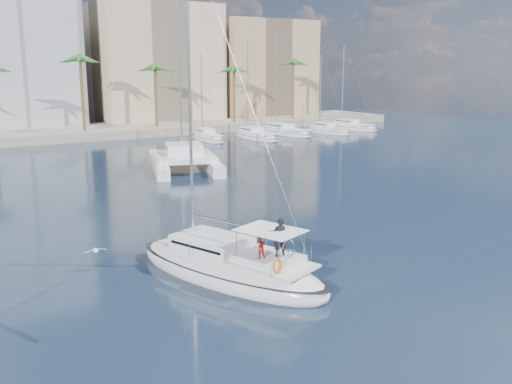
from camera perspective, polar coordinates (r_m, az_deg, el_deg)
ground at (r=29.29m, az=2.68°, el=-7.65°), size 160.00×160.00×0.00m
quay at (r=85.54m, az=-21.35°, el=5.33°), size 120.00×14.00×1.20m
building_beige at (r=99.94m, az=-10.11°, el=12.32°), size 20.00×14.00×20.00m
building_tan_right at (r=107.38m, az=0.48°, el=11.98°), size 18.00×12.00×18.00m
palm_centre at (r=81.08m, az=-21.35°, el=11.85°), size 3.60×3.60×12.30m
palm_right at (r=93.80m, az=-0.04°, el=12.67°), size 3.60×3.60×12.30m
main_sloop at (r=27.94m, az=-2.70°, el=-7.52°), size 7.27×11.97×16.94m
catamaran at (r=57.22m, az=-7.18°, el=3.47°), size 9.92×13.82×18.13m
seagull at (r=29.63m, az=-15.75°, el=-5.65°), size 1.15×0.49×0.21m
moored_yacht_a at (r=78.83m, az=-4.84°, el=5.16°), size 3.37×9.52×11.90m
moored_yacht_b at (r=80.29m, az=-0.04°, el=5.33°), size 3.32×10.83×13.72m
moored_yacht_c at (r=85.51m, az=2.96°, el=5.76°), size 3.98×12.33×15.54m
moored_yacht_d at (r=87.83m, az=7.21°, el=5.86°), size 3.52×9.55×11.90m
moored_yacht_e at (r=93.53m, az=9.54°, el=6.19°), size 4.61×11.11×13.72m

